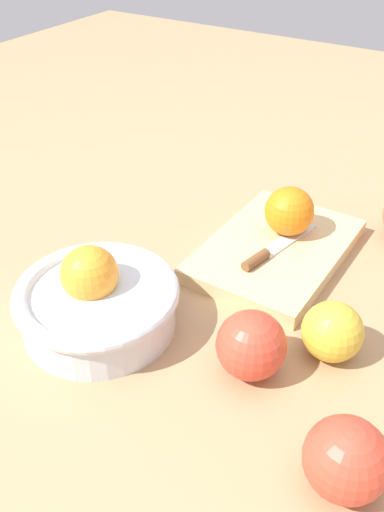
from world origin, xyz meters
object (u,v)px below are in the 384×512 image
at_px(apple_front_left_2, 251,345).
at_px(apple_front_left_3, 346,459).
at_px(orange_on_board, 289,211).
at_px(knife, 271,251).
at_px(bowl, 97,300).
at_px(apple_front_left, 332,332).
at_px(cutting_board, 276,250).

xyz_separation_m(apple_front_left_2, apple_front_left_3, (-0.08, -0.13, -0.00)).
bearing_deg(apple_front_left_2, orange_on_board, 15.31).
bearing_deg(apple_front_left_2, knife, 19.06).
distance_m(orange_on_board, apple_front_left_2, 0.26).
bearing_deg(apple_front_left_3, apple_front_left_2, 58.89).
bearing_deg(knife, apple_front_left_3, -143.48).
bearing_deg(bowl, apple_front_left, -68.59).
bearing_deg(knife, apple_front_left_2, -160.94).
bearing_deg(cutting_board, apple_front_left, -136.96).
bearing_deg(cutting_board, orange_on_board, 0.45).
distance_m(bowl, knife, 0.25).
height_order(knife, apple_front_left_2, apple_front_left_2).
bearing_deg(apple_front_left_3, cutting_board, 34.43).
height_order(cutting_board, orange_on_board, orange_on_board).
distance_m(knife, apple_front_left, 0.17).
xyz_separation_m(orange_on_board, apple_front_left, (-0.18, -0.13, -0.02)).
bearing_deg(bowl, orange_on_board, -23.57).
xyz_separation_m(bowl, apple_front_left, (0.10, -0.25, -0.00)).
xyz_separation_m(orange_on_board, knife, (-0.06, -0.00, -0.03)).
distance_m(apple_front_left_2, apple_front_left_3, 0.16).
relative_size(cutting_board, apple_front_left, 3.71).
distance_m(bowl, orange_on_board, 0.30).
relative_size(cutting_board, knife, 1.65).
height_order(bowl, cutting_board, bowl).
height_order(orange_on_board, apple_front_left_2, orange_on_board).
height_order(apple_front_left_2, apple_front_left_3, same).
relative_size(knife, apple_front_left_2, 2.02).
xyz_separation_m(apple_front_left, apple_front_left_3, (-0.15, -0.07, 0.00)).
distance_m(orange_on_board, apple_front_left, 0.22).
bearing_deg(bowl, apple_front_left_2, -81.20).
height_order(knife, apple_front_left, apple_front_left).
distance_m(bowl, cutting_board, 0.27).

